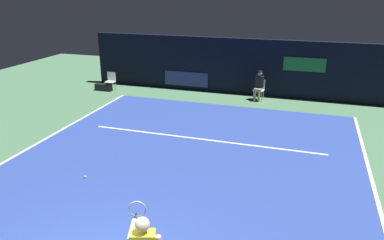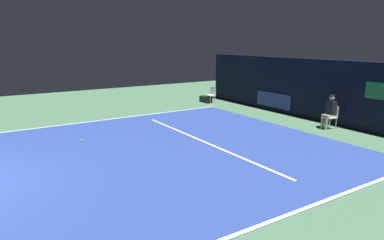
# 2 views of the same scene
# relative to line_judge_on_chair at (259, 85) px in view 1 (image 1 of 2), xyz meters

# --- Properties ---
(ground_plane) EXTENTS (29.71, 29.71, 0.00)m
(ground_plane) POSITION_rel_line_judge_on_chair_xyz_m (-1.09, -7.26, -0.69)
(ground_plane) COLOR #4C7A56
(court_surface) EXTENTS (10.16, 12.10, 0.01)m
(court_surface) POSITION_rel_line_judge_on_chair_xyz_m (-1.09, -7.26, -0.68)
(court_surface) COLOR #2D479E
(court_surface) RESTS_ON ground
(line_sideline_left) EXTENTS (0.10, 12.10, 0.01)m
(line_sideline_left) POSITION_rel_line_judge_on_chair_xyz_m (3.94, -7.26, -0.67)
(line_sideline_left) COLOR white
(line_sideline_left) RESTS_ON court_surface
(line_sideline_right) EXTENTS (0.10, 12.10, 0.01)m
(line_sideline_right) POSITION_rel_line_judge_on_chair_xyz_m (-6.12, -7.26, -0.67)
(line_sideline_right) COLOR white
(line_sideline_right) RESTS_ON court_surface
(line_service) EXTENTS (7.93, 0.10, 0.01)m
(line_service) POSITION_rel_line_judge_on_chair_xyz_m (-1.09, -5.14, -0.67)
(line_service) COLOR white
(line_service) RESTS_ON court_surface
(back_wall) EXTENTS (14.60, 0.33, 2.60)m
(back_wall) POSITION_rel_line_judge_on_chair_xyz_m (-1.09, 0.84, 0.61)
(back_wall) COLOR black
(back_wall) RESTS_ON ground
(line_judge_on_chair) EXTENTS (0.48, 0.56, 1.32)m
(line_judge_on_chair) POSITION_rel_line_judge_on_chair_xyz_m (0.00, 0.00, 0.00)
(line_judge_on_chair) COLOR white
(line_judge_on_chair) RESTS_ON ground
(courtside_chair_near) EXTENTS (0.48, 0.46, 0.88)m
(courtside_chair_near) POSITION_rel_line_judge_on_chair_xyz_m (-7.12, -0.52, -0.18)
(courtside_chair_near) COLOR white
(courtside_chair_near) RESTS_ON ground
(tennis_ball) EXTENTS (0.07, 0.07, 0.07)m
(tennis_ball) POSITION_rel_line_judge_on_chair_xyz_m (-3.35, -8.64, -0.64)
(tennis_ball) COLOR #CCE033
(tennis_ball) RESTS_ON court_surface
(equipment_bag) EXTENTS (0.85, 0.34, 0.32)m
(equipment_bag) POSITION_rel_line_judge_on_chair_xyz_m (-7.46, -0.66, -0.53)
(equipment_bag) COLOR black
(equipment_bag) RESTS_ON ground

